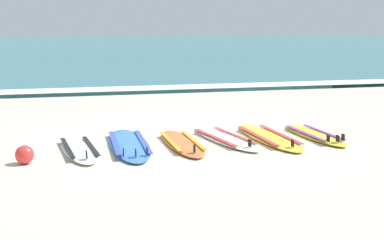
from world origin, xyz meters
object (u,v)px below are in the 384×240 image
object	(u,v)px
surfboard_0	(79,149)
beach_ball	(25,155)
surfboard_5	(314,135)
surfboard_2	(182,143)
surfboard_4	(268,137)
surfboard_1	(129,144)
surfboard_3	(225,138)

from	to	relation	value
surfboard_0	beach_ball	world-z (taller)	beach_ball
surfboard_0	beach_ball	xyz separation A→B (m)	(-0.76, -0.58, 0.10)
beach_ball	surfboard_0	bearing A→B (deg)	37.39
surfboard_5	surfboard_0	bearing A→B (deg)	-178.16
surfboard_2	beach_ball	bearing A→B (deg)	-165.04
surfboard_0	surfboard_4	size ratio (longest dim) A/B	0.86
surfboard_4	surfboard_1	bearing A→B (deg)	179.81
surfboard_5	beach_ball	distance (m)	4.76
surfboard_4	beach_ball	size ratio (longest dim) A/B	8.83
surfboard_2	surfboard_3	xyz separation A→B (m)	(0.77, 0.15, -0.00)
surfboard_1	surfboard_2	bearing A→B (deg)	-6.55
surfboard_1	surfboard_4	world-z (taller)	same
surfboard_1	surfboard_3	distance (m)	1.60
surfboard_5	beach_ball	world-z (taller)	beach_ball
surfboard_1	surfboard_4	xyz separation A→B (m)	(2.34, -0.01, -0.00)
surfboard_3	surfboard_0	bearing A→B (deg)	-175.08
surfboard_0	surfboard_1	xyz separation A→B (m)	(0.78, 0.15, 0.00)
surfboard_0	surfboard_3	xyz separation A→B (m)	(2.37, 0.20, -0.00)
surfboard_1	surfboard_3	xyz separation A→B (m)	(1.60, 0.06, -0.00)
surfboard_0	surfboard_4	xyz separation A→B (m)	(3.12, 0.14, -0.00)
surfboard_1	beach_ball	bearing A→B (deg)	-154.60
surfboard_1	surfboard_3	bearing A→B (deg)	2.00
surfboard_3	surfboard_4	world-z (taller)	same
surfboard_1	beach_ball	distance (m)	1.70
surfboard_5	beach_ball	size ratio (longest dim) A/B	7.39
surfboard_2	beach_ball	size ratio (longest dim) A/B	7.86
surfboard_3	beach_ball	bearing A→B (deg)	-165.95
surfboard_3	surfboard_4	xyz separation A→B (m)	(0.74, -0.06, -0.00)
surfboard_0	surfboard_4	distance (m)	3.12
surfboard_1	surfboard_5	bearing A→B (deg)	-0.39
surfboard_2	surfboard_4	xyz separation A→B (m)	(1.51, 0.09, -0.00)
surfboard_3	beach_ball	world-z (taller)	beach_ball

